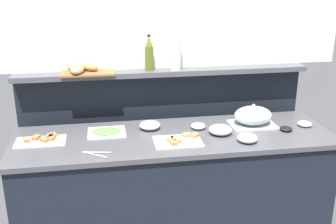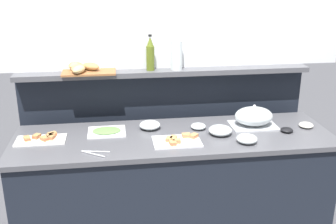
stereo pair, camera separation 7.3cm
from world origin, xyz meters
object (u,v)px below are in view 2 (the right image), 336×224
Objects in this scene: serving_cloche at (254,117)px; glass_bowl_large at (198,126)px; cold_cuts_platter at (107,131)px; glass_bowl_small at (150,125)px; bread_basket at (83,68)px; sandwich_platter_rear at (42,139)px; glass_bowl_medium at (220,131)px; olive_oil_bottle at (150,54)px; condiment_bowl_dark at (306,125)px; glass_bowl_extra at (247,139)px; condiment_bowl_cream at (287,130)px; sandwich_platter_front at (178,141)px; serving_tongs at (94,153)px; water_carafe at (177,55)px.

serving_cloche reaches higher than glass_bowl_large.
cold_cuts_platter is 1.74× the size of glass_bowl_small.
serving_cloche is at bearing -16.02° from bread_basket.
glass_bowl_medium is (1.24, -0.07, 0.02)m from sandwich_platter_rear.
cold_cuts_platter is 0.68m from olive_oil_bottle.
glass_bowl_small is 1.45× the size of condiment_bowl_dark.
glass_bowl_extra is (0.63, -0.34, -0.00)m from glass_bowl_small.
sandwich_platter_rear is 1.11m from glass_bowl_large.
condiment_bowl_cream is at bearing 22.41° from glass_bowl_extra.
glass_bowl_large is 0.67m from olive_oil_bottle.
sandwich_platter_rear is at bearing 170.32° from sandwich_platter_front.
cold_cuts_platter is (0.44, 0.08, -0.00)m from sandwich_platter_rear.
condiment_bowl_dark reaches higher than cold_cuts_platter.
glass_bowl_medium is at bearing 177.67° from condiment_bowl_cream.
glass_bowl_extra is 1.33m from bread_basket.
glass_bowl_extra is at bearing -48.73° from glass_bowl_medium.
sandwich_platter_front is 1.21× the size of cold_cuts_platter.
glass_bowl_large is at bearing 179.66° from serving_cloche.
sandwich_platter_front is at bearing 10.56° from serving_tongs.
condiment_bowl_dark reaches higher than serving_tongs.
cold_cuts_platter is 0.67× the size of bread_basket.
bread_basket reaches higher than condiment_bowl_dark.
water_carafe reaches higher than bread_basket.
condiment_bowl_dark is at bearing 3.87° from glass_bowl_medium.
serving_cloche is at bearing 23.12° from glass_bowl_medium.
cold_cuts_platter is 0.35m from serving_tongs.
glass_bowl_medium is at bearing 131.27° from glass_bowl_extra.
glass_bowl_medium is 0.49m from condiment_bowl_cream.
cold_cuts_platter is 0.99m from glass_bowl_extra.
glass_bowl_large is 0.78× the size of glass_bowl_extra.
glass_bowl_large is 0.36m from glass_bowl_small.
glass_bowl_small reaches higher than glass_bowl_extra.
sandwich_platter_rear reaches higher than condiment_bowl_cream.
serving_tongs is (-1.17, -0.32, -0.07)m from serving_cloche.
serving_tongs is (-0.08, -0.34, -0.00)m from cold_cuts_platter.
water_carafe reaches higher than glass_bowl_large.
cold_cuts_platter is 1.88× the size of glass_bowl_extra.
bread_basket is at bearing 153.40° from glass_bowl_medium.
serving_cloche is 0.25m from condiment_bowl_cream.
olive_oil_bottle reaches higher than glass_bowl_large.
bread_basket is at bearing 179.62° from water_carafe.
glass_bowl_extra is 0.38m from condiment_bowl_cream.
sandwich_platter_rear is 0.63m from bread_basket.
glass_bowl_small is 0.83× the size of serving_tongs.
serving_cloche is 2.05× the size of glass_bowl_medium.
condiment_bowl_dark is at bearing -11.45° from serving_cloche.
water_carafe is at bearing 22.17° from sandwich_platter_rear.
sandwich_platter_front is (0.92, -0.16, -0.00)m from sandwich_platter_rear.
glass_bowl_large is (-0.42, 0.00, -0.05)m from serving_cloche.
serving_cloche is 0.77m from glass_bowl_small.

